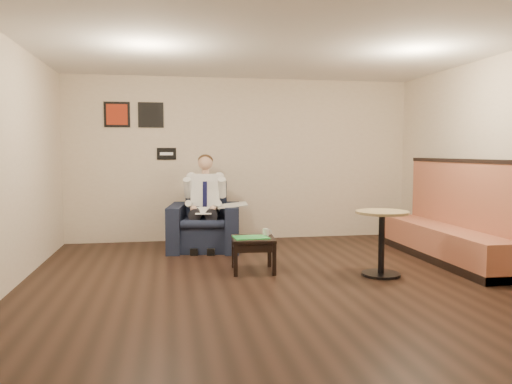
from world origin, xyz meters
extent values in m
plane|color=black|center=(0.00, 0.00, 0.00)|extent=(6.00, 6.00, 0.00)
cube|color=beige|center=(0.00, 3.00, 1.40)|extent=(6.00, 0.02, 2.80)
cube|color=beige|center=(0.00, -3.00, 1.40)|extent=(6.00, 0.02, 2.80)
cube|color=beige|center=(-3.00, 0.00, 1.40)|extent=(0.02, 6.00, 2.80)
cube|color=white|center=(0.00, 0.00, 2.80)|extent=(6.00, 6.00, 0.02)
cube|color=black|center=(-1.30, 2.98, 1.50)|extent=(0.32, 0.02, 0.20)
cube|color=#AF2E15|center=(-2.10, 2.98, 2.15)|extent=(0.42, 0.03, 0.42)
cube|color=black|center=(-1.55, 2.98, 2.15)|extent=(0.42, 0.03, 0.42)
cube|color=black|center=(-0.72, 2.17, 0.52)|extent=(1.22, 1.22, 1.04)
cube|color=white|center=(-0.76, 1.92, 0.64)|extent=(0.26, 0.36, 0.01)
cube|color=silver|center=(-0.30, 1.99, 0.71)|extent=(0.50, 0.61, 0.01)
cube|color=black|center=(-0.21, 0.59, 0.22)|extent=(0.58, 0.58, 0.44)
cube|color=green|center=(-0.24, 0.57, 0.45)|extent=(0.46, 0.34, 0.01)
cylinder|color=white|center=(-0.03, 0.69, 0.49)|extent=(0.09, 0.09, 0.09)
cube|color=black|center=(-0.15, 0.74, 0.44)|extent=(0.15, 0.10, 0.01)
cube|color=#AD5F43|center=(2.59, 0.78, 0.70)|extent=(0.66, 2.75, 1.41)
cylinder|color=tan|center=(1.32, 0.10, 0.40)|extent=(0.75, 0.75, 0.81)
camera|label=1|loc=(-1.26, -5.63, 1.53)|focal=35.00mm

